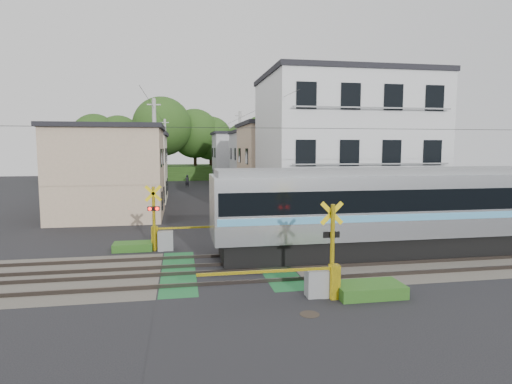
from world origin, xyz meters
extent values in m
plane|color=black|center=(0.00, 0.00, 0.00)|extent=(120.00, 120.00, 0.00)
cube|color=#47423A|center=(0.00, 0.00, 0.00)|extent=(120.00, 6.00, 0.00)
cube|color=black|center=(0.00, 0.00, 0.01)|extent=(5.20, 120.00, 0.00)
cube|color=#145126|center=(-1.90, 0.00, 0.01)|extent=(1.30, 6.00, 0.00)
cube|color=#145126|center=(1.90, 0.00, 0.01)|extent=(1.30, 6.00, 0.00)
cube|color=#3F3833|center=(0.00, -1.90, 0.07)|extent=(120.00, 0.08, 0.14)
cube|color=#3F3833|center=(0.00, -0.50, 0.07)|extent=(120.00, 0.08, 0.14)
cube|color=#3F3833|center=(0.00, 0.50, 0.07)|extent=(120.00, 0.08, 0.14)
cube|color=#3F3833|center=(0.00, 1.90, 0.07)|extent=(120.00, 0.08, 0.14)
cube|color=black|center=(8.82, 1.20, 0.47)|extent=(17.90, 2.47, 0.93)
cube|color=black|center=(2.30, 1.20, 0.31)|extent=(2.49, 2.28, 0.62)
cube|color=silver|center=(8.82, 1.20, 2.28)|extent=(18.65, 2.90, 2.69)
cube|color=black|center=(8.82, 1.20, 2.60)|extent=(18.35, 2.94, 0.92)
cube|color=#53A0D1|center=(8.82, 1.20, 1.90)|extent=(18.46, 2.93, 0.29)
cube|color=slate|center=(8.82, 1.20, 3.75)|extent=(18.28, 2.38, 0.25)
cube|color=black|center=(-0.45, 1.20, 2.68)|extent=(0.10, 2.49, 1.62)
cylinder|color=yellow|center=(3.00, -3.60, 1.50)|extent=(0.14, 0.14, 3.00)
cube|color=yellow|center=(3.00, -3.50, 2.70)|extent=(0.77, 0.05, 0.77)
cube|color=yellow|center=(3.00, -3.50, 2.70)|extent=(0.77, 0.05, 0.77)
cube|color=black|center=(3.00, -3.50, 2.00)|extent=(0.55, 0.05, 0.20)
sphere|color=#FF0C07|center=(2.84, -3.44, 2.00)|extent=(0.16, 0.16, 0.16)
sphere|color=#FF0C07|center=(3.16, -3.44, 2.00)|extent=(0.16, 0.16, 0.16)
cube|color=gray|center=(2.50, -3.60, 0.45)|extent=(0.70, 0.50, 0.90)
cube|color=yellow|center=(3.00, -3.85, 0.55)|extent=(0.30, 0.30, 1.10)
cube|color=yellow|center=(0.75, -3.85, 1.00)|extent=(4.20, 0.08, 0.08)
cylinder|color=yellow|center=(-3.00, 3.60, 1.50)|extent=(0.14, 0.14, 3.00)
cube|color=yellow|center=(-3.00, 3.50, 2.70)|extent=(0.77, 0.05, 0.77)
cube|color=yellow|center=(-3.00, 3.50, 2.70)|extent=(0.77, 0.05, 0.77)
cube|color=black|center=(-3.00, 3.50, 2.00)|extent=(0.55, 0.05, 0.20)
sphere|color=#FF0C07|center=(-3.16, 3.44, 2.00)|extent=(0.16, 0.16, 0.16)
sphere|color=#FF0C07|center=(-2.84, 3.44, 2.00)|extent=(0.16, 0.16, 0.16)
cube|color=gray|center=(-2.50, 3.60, 0.45)|extent=(0.70, 0.50, 0.90)
cube|color=yellow|center=(-3.00, 3.85, 0.55)|extent=(0.30, 0.30, 1.10)
cube|color=yellow|center=(-0.75, 3.85, 1.00)|extent=(4.20, 0.08, 0.08)
cube|color=silver|center=(8.50, 9.50, 4.50)|extent=(10.00, 8.00, 9.00)
cube|color=black|center=(8.50, 9.50, 9.15)|extent=(10.20, 8.16, 0.30)
cube|color=black|center=(4.80, 5.47, 1.50)|extent=(1.10, 0.06, 1.40)
cube|color=black|center=(7.25, 5.47, 1.50)|extent=(1.10, 0.06, 1.40)
cube|color=black|center=(9.70, 5.47, 1.50)|extent=(1.10, 0.06, 1.40)
cube|color=black|center=(12.15, 5.47, 1.50)|extent=(1.10, 0.06, 1.40)
cube|color=gray|center=(8.50, 5.25, 0.90)|extent=(9.00, 0.06, 0.08)
cube|color=black|center=(4.80, 5.47, 4.50)|extent=(1.10, 0.06, 1.40)
cube|color=black|center=(7.25, 5.47, 4.50)|extent=(1.10, 0.06, 1.40)
cube|color=black|center=(9.70, 5.47, 4.50)|extent=(1.10, 0.06, 1.40)
cube|color=black|center=(12.15, 5.47, 4.50)|extent=(1.10, 0.06, 1.40)
cube|color=gray|center=(8.50, 5.25, 3.90)|extent=(9.00, 0.06, 0.08)
cube|color=black|center=(4.80, 5.47, 7.50)|extent=(1.10, 0.06, 1.40)
cube|color=black|center=(7.25, 5.47, 7.50)|extent=(1.10, 0.06, 1.40)
cube|color=black|center=(9.70, 5.47, 7.50)|extent=(1.10, 0.06, 1.40)
cube|color=black|center=(12.15, 5.47, 7.50)|extent=(1.10, 0.06, 1.40)
cube|color=gray|center=(8.50, 5.25, 6.90)|extent=(9.00, 0.06, 0.08)
cube|color=tan|center=(-6.50, 14.00, 3.00)|extent=(7.00, 7.00, 6.00)
cube|color=black|center=(-6.50, 14.00, 6.15)|extent=(7.35, 7.35, 0.30)
cube|color=black|center=(-2.97, 12.25, 1.30)|extent=(0.06, 1.00, 1.20)
cube|color=black|center=(-2.97, 15.75, 1.30)|extent=(0.06, 1.00, 1.20)
cube|color=black|center=(-2.97, 12.25, 4.10)|extent=(0.06, 1.00, 1.20)
cube|color=black|center=(-2.97, 15.75, 4.10)|extent=(0.06, 1.00, 1.20)
cube|color=tan|center=(6.80, 18.00, 3.25)|extent=(7.00, 8.00, 6.50)
cube|color=black|center=(6.80, 18.00, 6.65)|extent=(7.35, 8.40, 0.30)
cube|color=black|center=(3.27, 16.00, 1.30)|extent=(0.06, 1.00, 1.20)
cube|color=black|center=(3.27, 20.00, 1.30)|extent=(0.06, 1.00, 1.20)
cube|color=black|center=(3.27, 16.00, 4.10)|extent=(0.06, 1.00, 1.20)
cube|color=black|center=(3.27, 20.00, 4.10)|extent=(0.06, 1.00, 1.20)
cube|color=beige|center=(-7.00, 23.00, 2.90)|extent=(8.00, 7.00, 5.80)
cube|color=black|center=(-7.00, 23.00, 5.95)|extent=(8.40, 7.35, 0.30)
cube|color=black|center=(-2.97, 21.25, 1.30)|extent=(0.06, 1.00, 1.20)
cube|color=black|center=(-2.97, 24.75, 1.30)|extent=(0.06, 1.00, 1.20)
cube|color=black|center=(-2.97, 21.25, 4.10)|extent=(0.06, 1.00, 1.20)
cube|color=black|center=(-2.97, 24.75, 4.10)|extent=(0.06, 1.00, 1.20)
cube|color=#ACAEB2|center=(7.20, 28.00, 3.10)|extent=(7.00, 7.00, 6.20)
cube|color=black|center=(7.20, 28.00, 6.35)|extent=(7.35, 7.35, 0.30)
cube|color=black|center=(3.67, 26.25, 1.30)|extent=(0.06, 1.00, 1.20)
cube|color=black|center=(3.67, 29.75, 1.30)|extent=(0.06, 1.00, 1.20)
cube|color=black|center=(3.67, 26.25, 4.10)|extent=(0.06, 1.00, 1.20)
cube|color=black|center=(3.67, 29.75, 4.10)|extent=(0.06, 1.00, 1.20)
cube|color=#ACAEB2|center=(-6.80, 33.00, 3.00)|extent=(7.00, 8.00, 6.00)
cube|color=black|center=(-6.80, 33.00, 6.15)|extent=(7.35, 8.40, 0.30)
cube|color=black|center=(-3.27, 31.00, 1.30)|extent=(0.06, 1.00, 1.20)
cube|color=black|center=(-3.27, 35.00, 1.30)|extent=(0.06, 1.00, 1.20)
cube|color=black|center=(-3.27, 31.00, 4.10)|extent=(0.06, 1.00, 1.20)
cube|color=black|center=(-3.27, 35.00, 4.10)|extent=(0.06, 1.00, 1.20)
cube|color=#ACAEB2|center=(6.50, 38.00, 3.20)|extent=(8.00, 7.00, 6.40)
cube|color=black|center=(6.50, 38.00, 6.55)|extent=(8.40, 7.35, 0.30)
cube|color=black|center=(2.47, 36.25, 1.30)|extent=(0.06, 1.00, 1.20)
cube|color=black|center=(2.47, 39.75, 1.30)|extent=(0.06, 1.00, 1.20)
cube|color=black|center=(2.47, 36.25, 4.10)|extent=(0.06, 1.00, 1.20)
cube|color=black|center=(2.47, 39.75, 4.10)|extent=(0.06, 1.00, 1.20)
cube|color=#284A18|center=(0.00, 50.00, 1.00)|extent=(40.00, 10.00, 2.00)
cylinder|color=#332114|center=(-13.95, 49.72, 2.41)|extent=(0.50, 0.50, 4.82)
sphere|color=#284A18|center=(-13.95, 49.72, 6.26)|extent=(6.75, 6.75, 6.75)
cylinder|color=#332114|center=(-10.69, 50.32, 2.37)|extent=(0.50, 0.50, 4.75)
sphere|color=#284A18|center=(-10.69, 50.32, 6.17)|extent=(6.65, 6.65, 6.65)
cylinder|color=#332114|center=(-6.36, 46.58, 2.27)|extent=(0.50, 0.50, 4.54)
sphere|color=#284A18|center=(-6.36, 46.58, 5.90)|extent=(6.35, 6.35, 6.35)
cylinder|color=#332114|center=(-4.14, 45.36, 2.95)|extent=(0.50, 0.50, 5.90)
sphere|color=#284A18|center=(-4.14, 45.36, 7.67)|extent=(8.26, 8.26, 8.26)
cylinder|color=#332114|center=(0.49, 48.63, 2.62)|extent=(0.50, 0.50, 5.24)
sphere|color=#284A18|center=(0.49, 48.63, 6.81)|extent=(7.33, 7.33, 7.33)
cylinder|color=#332114|center=(2.90, 49.44, 2.36)|extent=(0.50, 0.50, 4.72)
sphere|color=#284A18|center=(2.90, 49.44, 6.14)|extent=(6.61, 6.61, 6.61)
cylinder|color=#332114|center=(7.52, 46.08, 2.08)|extent=(0.50, 0.50, 4.15)
sphere|color=#284A18|center=(7.52, 46.08, 5.40)|extent=(5.81, 5.81, 5.81)
cylinder|color=#332114|center=(10.13, 45.54, 2.34)|extent=(0.50, 0.50, 4.69)
sphere|color=#284A18|center=(10.13, 45.54, 6.10)|extent=(6.56, 6.56, 6.56)
cylinder|color=#332114|center=(13.53, 48.11, 2.30)|extent=(0.50, 0.50, 4.60)
sphere|color=#284A18|center=(13.53, 48.11, 5.98)|extent=(6.44, 6.44, 6.44)
cube|color=black|center=(6.00, 1.20, 5.60)|extent=(60.00, 0.02, 0.02)
cylinder|color=#A5A5A0|center=(-3.40, 13.00, 4.00)|extent=(0.26, 0.26, 8.00)
cube|color=#A5A5A0|center=(-3.40, 13.00, 7.60)|extent=(0.90, 0.08, 0.08)
cylinder|color=#A5A5A0|center=(3.60, 22.00, 4.00)|extent=(0.26, 0.26, 8.00)
cube|color=#A5A5A0|center=(3.60, 22.00, 7.60)|extent=(0.90, 0.08, 0.08)
cylinder|color=#A5A5A0|center=(-3.40, 34.00, 4.00)|extent=(0.26, 0.26, 8.00)
cube|color=#A5A5A0|center=(-3.40, 34.00, 7.60)|extent=(0.90, 0.08, 0.08)
cube|color=black|center=(-3.40, 23.50, 7.40)|extent=(0.02, 42.00, 0.02)
cube|color=black|center=(3.60, 23.50, 7.40)|extent=(0.02, 42.00, 0.02)
imported|color=#2C2A34|center=(-0.98, 35.09, 0.75)|extent=(0.64, 0.53, 1.51)
cylinder|color=#2D261E|center=(1.83, -5.00, 0.01)|extent=(0.57, 0.57, 0.02)
cube|color=#2D5E1E|center=(4.20, -3.80, 0.20)|extent=(2.20, 1.20, 0.40)
cube|color=#2D5E1E|center=(-4.00, 3.90, 0.18)|extent=(1.80, 1.00, 0.36)
cube|color=#2D5E1E|center=(4.60, 3.20, 0.15)|extent=(1.50, 0.90, 0.30)
camera|label=1|loc=(-1.77, -16.41, 4.81)|focal=30.00mm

